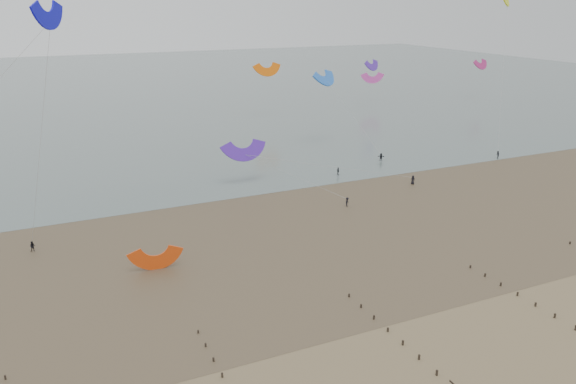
% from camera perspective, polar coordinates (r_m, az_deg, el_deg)
% --- Properties ---
extents(ground, '(500.00, 500.00, 0.00)m').
position_cam_1_polar(ground, '(56.20, 9.02, -16.83)').
color(ground, brown).
rests_on(ground, ground).
extents(sea_and_shore, '(500.00, 665.00, 0.03)m').
position_cam_1_polar(sea_and_shore, '(81.98, -6.72, -4.69)').
color(sea_and_shore, '#475654').
rests_on(sea_and_shore, ground).
extents(kitesurfers, '(131.60, 22.73, 1.71)m').
position_cam_1_polar(kitesurfers, '(104.32, 4.49, 1.07)').
color(kitesurfers, black).
rests_on(kitesurfers, ground).
extents(grounded_kite, '(6.26, 5.13, 3.19)m').
position_cam_1_polar(grounded_kite, '(74.39, -13.19, -7.65)').
color(grounded_kite, '#E1420E').
rests_on(grounded_kite, ground).
extents(kites_airborne, '(218.07, 113.24, 44.58)m').
position_cam_1_polar(kites_airborne, '(132.00, -11.70, 13.89)').
color(kites_airborne, '#E3F10A').
rests_on(kites_airborne, ground).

